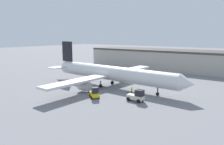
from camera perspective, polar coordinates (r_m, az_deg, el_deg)
ground_plane at (r=56.50m, az=0.00°, el=-3.78°), size 400.00×400.00×0.00m
terminal_building at (r=85.91m, az=20.40°, el=2.85°), size 84.69×14.94×7.61m
airplane at (r=56.40m, az=-0.79°, el=-0.16°), size 43.00×39.16×11.36m
ground_crew_worker at (r=49.27m, az=5.16°, el=-4.75°), size 0.38×0.38×1.71m
baggage_tug at (r=44.29m, az=6.47°, el=-6.13°), size 3.53×1.85×2.52m
belt_loader_truck at (r=46.48m, az=-4.59°, el=-5.38°), size 2.99×2.81×2.46m
safety_cone_near at (r=44.62m, az=-10.86°, el=-7.29°), size 0.36×0.36×0.55m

